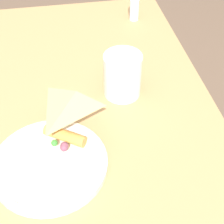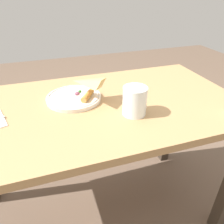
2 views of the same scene
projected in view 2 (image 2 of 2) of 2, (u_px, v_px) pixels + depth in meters
The scene contains 4 objects.
ground_plane at pixel (99, 212), 1.25m from camera, with size 6.00×6.00×0.00m, color brown.
dining_table at pixel (94, 126), 0.94m from camera, with size 1.24×0.65×0.70m.
plate_pizza at pixel (74, 97), 0.92m from camera, with size 0.23×0.23×0.05m.
milk_glass at pixel (135, 101), 0.80m from camera, with size 0.09×0.09×0.11m.
Camera 2 is at (-0.17, -0.76, 1.13)m, focal length 35.00 mm.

